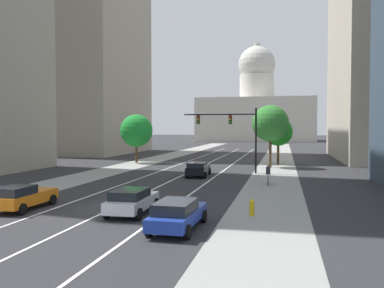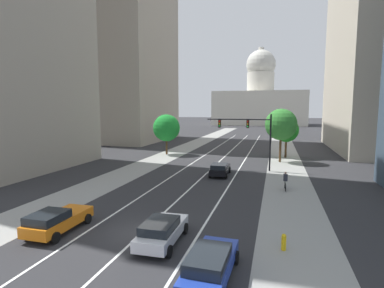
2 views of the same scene
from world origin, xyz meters
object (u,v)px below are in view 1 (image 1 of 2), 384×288
(fire_hydrant, at_px, (252,207))
(cyclist, at_px, (268,175))
(car_blue, at_px, (177,214))
(traffic_signal_mast, at_px, (233,127))
(car_black, at_px, (198,169))
(car_orange, at_px, (22,197))
(street_tree_far_right, at_px, (278,132))
(car_white, at_px, (132,200))
(street_tree_near_left, at_px, (136,131))
(capitol_building, at_px, (256,111))
(street_tree_near_right, at_px, (270,123))

(fire_hydrant, height_order, cyclist, cyclist)
(car_blue, relative_size, traffic_signal_mast, 0.62)
(cyclist, bearing_deg, car_black, 54.75)
(car_orange, distance_m, street_tree_far_right, 36.39)
(car_white, height_order, street_tree_far_right, street_tree_far_right)
(fire_hydrant, xyz_separation_m, street_tree_far_right, (0.94, 32.10, 3.77))
(car_white, bearing_deg, fire_hydrant, -82.62)
(car_blue, relative_size, cyclist, 2.82)
(car_white, bearing_deg, street_tree_near_left, 18.63)
(capitol_building, bearing_deg, traffic_signal_mast, -87.58)
(car_blue, xyz_separation_m, car_white, (-3.35, 2.87, 0.00))
(cyclist, height_order, street_tree_far_right, street_tree_far_right)
(street_tree_near_left, bearing_deg, capitol_building, 84.51)
(capitol_building, xyz_separation_m, street_tree_near_right, (8.28, -102.31, -5.38))
(capitol_building, xyz_separation_m, car_white, (1.68, -131.18, -9.89))
(fire_hydrant, relative_size, street_tree_near_right, 0.12)
(street_tree_near_left, relative_size, street_tree_far_right, 1.08)
(car_white, distance_m, street_tree_near_right, 29.96)
(car_blue, bearing_deg, street_tree_far_right, -5.02)
(traffic_signal_mast, height_order, fire_hydrant, traffic_signal_mast)
(car_black, height_order, street_tree_near_left, street_tree_near_left)
(capitol_building, bearing_deg, street_tree_near_right, -85.37)
(car_black, height_order, street_tree_far_right, street_tree_far_right)
(car_blue, bearing_deg, capitol_building, 3.67)
(car_black, relative_size, cyclist, 2.76)
(street_tree_near_left, bearing_deg, street_tree_near_right, -8.02)
(car_blue, bearing_deg, fire_hydrant, -38.07)
(capitol_building, height_order, fire_hydrant, capitol_building)
(fire_hydrant, distance_m, cyclist, 12.60)
(capitol_building, height_order, street_tree_near_left, capitol_building)
(car_blue, height_order, street_tree_near_right, street_tree_near_right)
(car_black, bearing_deg, fire_hydrant, -161.55)
(traffic_signal_mast, distance_m, street_tree_near_left, 16.99)
(car_black, xyz_separation_m, car_blue, (3.34, -20.91, 0.01))
(car_blue, distance_m, street_tree_near_right, 32.22)
(car_orange, distance_m, traffic_signal_mast, 24.65)
(capitol_building, distance_m, car_black, 113.58)
(car_black, xyz_separation_m, street_tree_near_left, (-11.28, 13.35, 3.60))
(traffic_signal_mast, xyz_separation_m, cyclist, (4.00, -8.50, -3.97))
(capitol_building, xyz_separation_m, street_tree_near_left, (-9.59, -99.79, -6.30))
(car_orange, distance_m, cyclist, 19.42)
(capitol_building, relative_size, cyclist, 23.57)
(fire_hydrant, xyz_separation_m, street_tree_near_left, (-17.80, 30.41, 3.89))
(car_blue, bearing_deg, car_black, 10.61)
(street_tree_near_left, bearing_deg, traffic_signal_mast, -33.29)
(traffic_signal_mast, height_order, street_tree_far_right, traffic_signal_mast)
(street_tree_near_right, distance_m, street_tree_far_right, 4.42)
(car_black, distance_m, car_blue, 21.18)
(fire_hydrant, distance_m, street_tree_near_right, 28.30)
(street_tree_near_left, bearing_deg, street_tree_far_right, 5.15)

